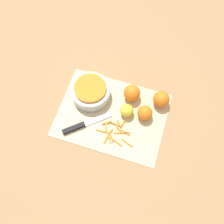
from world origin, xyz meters
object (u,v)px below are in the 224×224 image
at_px(bowl_speckled, 91,91).
at_px(lemon, 127,111).
at_px(knife, 79,126).
at_px(orange_left, 132,93).
at_px(orange_right, 145,113).
at_px(orange_back, 161,99).

xyz_separation_m(bowl_speckled, lemon, (0.18, -0.04, -0.01)).
distance_m(bowl_speckled, lemon, 0.19).
relative_size(knife, orange_left, 2.50).
distance_m(knife, orange_left, 0.28).
xyz_separation_m(orange_right, lemon, (-0.08, -0.01, -0.00)).
bearing_deg(knife, orange_left, 9.05).
height_order(orange_right, orange_back, orange_back).
height_order(knife, orange_right, orange_right).
xyz_separation_m(knife, orange_right, (0.26, 0.14, 0.03)).
height_order(knife, lemon, lemon).
bearing_deg(orange_back, lemon, -143.88).
relative_size(bowl_speckled, knife, 0.94).
xyz_separation_m(bowl_speckled, orange_right, (0.26, -0.03, -0.00)).
bearing_deg(orange_back, orange_right, -121.87).
relative_size(orange_left, orange_right, 1.13).
bearing_deg(orange_right, orange_back, 58.13).
distance_m(bowl_speckled, orange_back, 0.32).
distance_m(knife, orange_back, 0.39).
relative_size(orange_back, lemon, 1.25).
bearing_deg(lemon, orange_back, 36.12).
bearing_deg(lemon, orange_left, 90.72).
xyz_separation_m(knife, orange_left, (0.18, 0.21, 0.03)).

